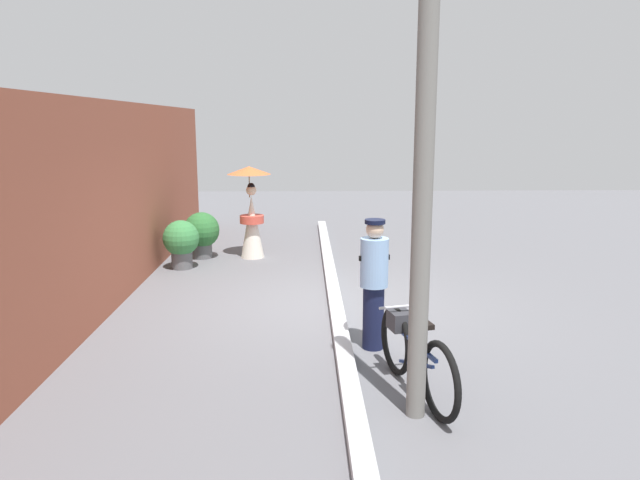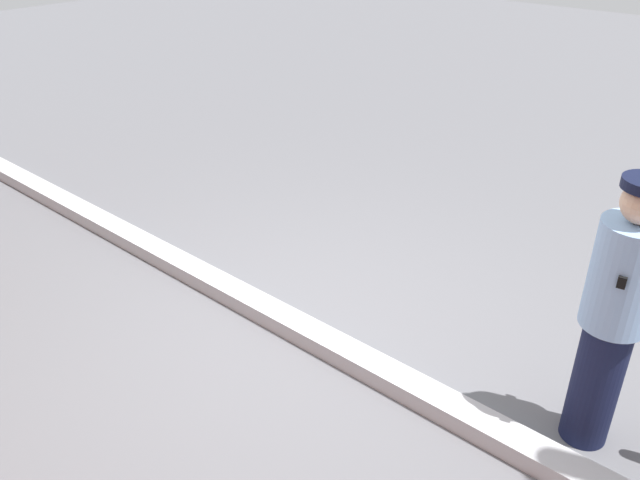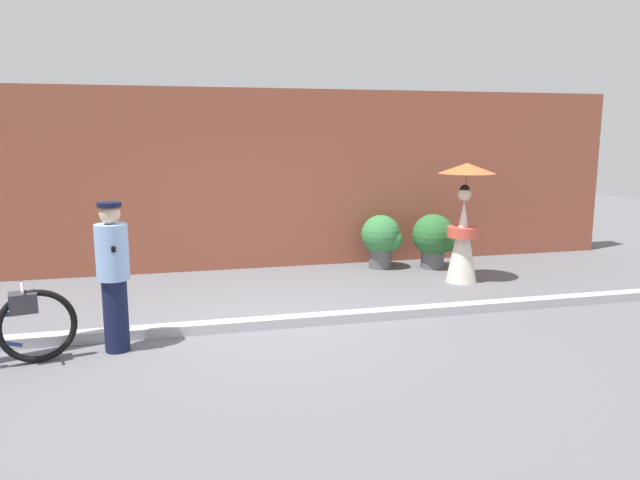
% 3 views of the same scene
% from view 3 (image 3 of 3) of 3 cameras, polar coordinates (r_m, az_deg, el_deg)
% --- Properties ---
extents(ground_plane, '(30.00, 30.00, 0.00)m').
position_cam_3_polar(ground_plane, '(7.36, -4.31, -8.25)').
color(ground_plane, slate).
extents(building_wall, '(14.00, 0.40, 3.06)m').
position_cam_3_polar(building_wall, '(10.47, -7.63, 5.71)').
color(building_wall, brown).
rests_on(building_wall, ground_plane).
extents(sidewalk_curb, '(14.00, 0.20, 0.12)m').
position_cam_3_polar(sidewalk_curb, '(7.34, -4.31, -7.81)').
color(sidewalk_curb, '#B2B2B7').
rests_on(sidewalk_curb, ground_plane).
extents(person_officer, '(0.34, 0.38, 1.61)m').
position_cam_3_polar(person_officer, '(6.71, -19.05, -3.02)').
color(person_officer, '#141938').
rests_on(person_officer, ground_plane).
extents(person_with_parasol, '(0.88, 0.88, 1.87)m').
position_cam_3_polar(person_with_parasol, '(9.61, 13.51, 1.81)').
color(person_with_parasol, silver).
rests_on(person_with_parasol, ground_plane).
extents(potted_plant_by_door, '(0.70, 0.68, 0.93)m').
position_cam_3_polar(potted_plant_by_door, '(10.45, 5.92, 0.19)').
color(potted_plant_by_door, '#59595B').
rests_on(potted_plant_by_door, ground_plane).
extents(potted_plant_small, '(0.74, 0.73, 0.95)m').
position_cam_3_polar(potted_plant_small, '(10.56, 10.84, 0.19)').
color(potted_plant_small, '#59595B').
rests_on(potted_plant_small, ground_plane).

